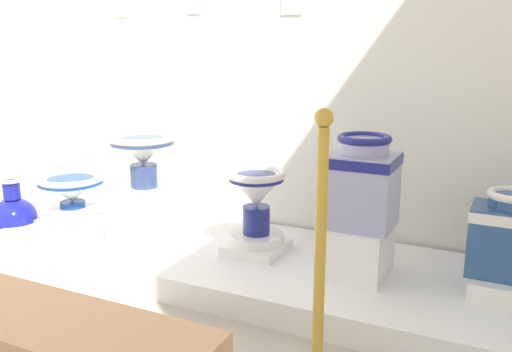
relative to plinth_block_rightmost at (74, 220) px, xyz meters
name	(u,v)px	position (x,y,z in m)	size (l,w,h in m)	color
display_platform	(250,264)	(1.27, 0.05, -0.09)	(3.19, 1.02, 0.14)	white
plinth_block_rightmost	(74,220)	(0.00, 0.00, 0.00)	(0.36, 0.32, 0.04)	white
antique_toilet_rightmost	(71,191)	(0.00, 0.00, 0.20)	(0.42, 0.42, 0.28)	white
plinth_block_slender_white	(146,216)	(0.60, -0.02, 0.11)	(0.35, 0.32, 0.27)	white
antique_toilet_slender_white	(143,153)	(0.60, -0.02, 0.50)	(0.38, 0.38, 0.36)	white
plinth_block_central_ornate	(256,247)	(1.29, 0.07, 0.01)	(0.31, 0.33, 0.05)	white
antique_toilet_central_ornate	(256,198)	(1.29, 0.07, 0.29)	(0.32, 0.32, 0.42)	white
plinth_block_broad_patterned	(359,250)	(1.90, 0.02, 0.11)	(0.28, 0.35, 0.26)	white
antique_toilet_broad_patterned	(362,180)	(1.90, 0.02, 0.47)	(0.33, 0.30, 0.46)	#A0A2CC
plinth_block_leftmost	(503,283)	(2.57, 0.11, 0.02)	(0.29, 0.38, 0.09)	white
antique_toilet_leftmost	(508,233)	(2.57, 0.11, 0.27)	(0.34, 0.25, 0.41)	#2B5188
info_placard_first	(121,5)	(0.01, 0.57, 1.38)	(0.11, 0.01, 0.16)	white
info_placard_second	(194,4)	(0.60, 0.57, 1.37)	(0.11, 0.01, 0.12)	white
info_placard_third	(291,4)	(1.28, 0.57, 1.35)	(0.13, 0.01, 0.12)	white
decorative_vase_spare	(14,216)	(-0.38, -0.14, 0.01)	(0.29, 0.29, 0.43)	white
stanchion_post_near_right	(318,312)	(2.00, -0.88, 0.21)	(0.23, 0.23, 1.09)	gold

